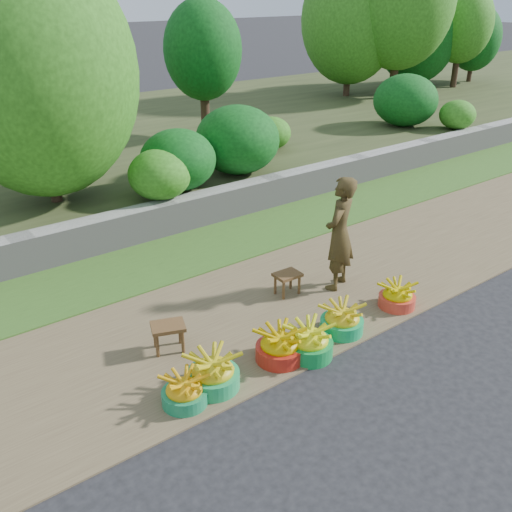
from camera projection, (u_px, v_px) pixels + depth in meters
ground_plane at (347, 350)px, 6.32m from camera, size 120.00×120.00×0.00m
dirt_shoulder at (276, 304)px, 7.21m from camera, size 80.00×2.50×0.02m
grass_verge at (193, 251)px, 8.64m from camera, size 80.00×1.50×0.04m
retaining_wall at (164, 219)px, 9.14m from camera, size 80.00×0.35×0.55m
earth_bank at (56, 155)px, 12.67m from camera, size 80.00×10.00×0.50m
vegetation at (229, 39)px, 13.27m from camera, size 33.87×7.08×4.75m
basin_a at (184, 392)px, 5.44m from camera, size 0.44×0.44×0.33m
basin_b at (213, 373)px, 5.65m from camera, size 0.54×0.54×0.40m
basin_c at (280, 347)px, 6.08m from camera, size 0.52×0.52×0.39m
basin_d at (309, 342)px, 6.15m from camera, size 0.52×0.52×0.39m
basin_e at (342, 320)px, 6.57m from camera, size 0.50×0.50×0.37m
basin_f at (397, 297)px, 7.10m from camera, size 0.46×0.46×0.34m
stool_left at (168, 330)px, 6.19m from camera, size 0.44×0.39×0.32m
stool_right at (287, 278)px, 7.34m from camera, size 0.34×0.27×0.30m
vendor_woman at (340, 234)px, 7.31m from camera, size 0.66×0.57×1.52m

